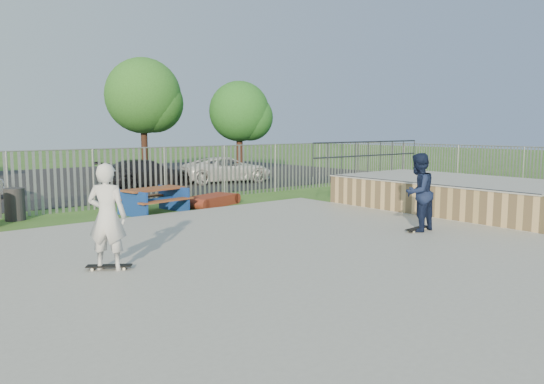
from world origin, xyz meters
TOP-DOWN VIEW (x-y plane):
  - ground at (0.00, 0.00)m, footprint 120.00×120.00m
  - concrete_slab at (0.00, 0.00)m, footprint 15.00×12.00m
  - quarter_pipe at (9.50, 1.04)m, footprint 5.50×7.05m
  - fence at (1.00, 4.59)m, footprint 26.04×16.02m
  - picnic_table at (2.13, 7.00)m, footprint 2.18×1.90m
  - funbox at (4.48, 7.24)m, footprint 2.01×1.46m
  - trash_bin_grey at (-1.57, 8.46)m, footprint 0.57×0.57m
  - car_dark at (5.39, 14.13)m, footprint 4.30×1.81m
  - car_white at (9.43, 13.45)m, footprint 4.85×3.19m
  - tree_mid at (8.39, 20.37)m, footprint 4.33×4.33m
  - tree_right at (12.76, 17.00)m, footprint 3.48×3.48m
  - skateboard_a at (5.49, -0.43)m, footprint 0.82×0.28m
  - skateboard_b at (-1.84, 0.97)m, footprint 0.77×0.62m
  - skater_navy at (5.49, -0.43)m, footprint 1.00×0.82m
  - skater_white at (-1.84, 0.97)m, footprint 0.82×0.82m

SIDE VIEW (x-z plane):
  - ground at x=0.00m, z-range 0.00..0.00m
  - concrete_slab at x=0.00m, z-range 0.00..0.15m
  - funbox at x=4.48m, z-range 0.00..0.36m
  - skateboard_a at x=5.49m, z-range 0.15..0.23m
  - skateboard_b at x=-1.84m, z-range 0.15..0.23m
  - picnic_table at x=2.13m, z-range 0.01..0.82m
  - trash_bin_grey at x=-1.57m, z-range 0.00..0.95m
  - quarter_pipe at x=9.50m, z-range -0.54..1.65m
  - car_white at x=9.43m, z-range 0.02..1.26m
  - car_dark at x=5.39m, z-range 0.02..1.26m
  - fence at x=1.00m, z-range 0.00..2.00m
  - skater_navy at x=5.49m, z-range 0.15..2.08m
  - skater_white at x=-1.84m, z-range 0.15..2.08m
  - tree_right at x=12.76m, z-range 0.92..6.30m
  - tree_mid at x=8.39m, z-range 1.16..7.83m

